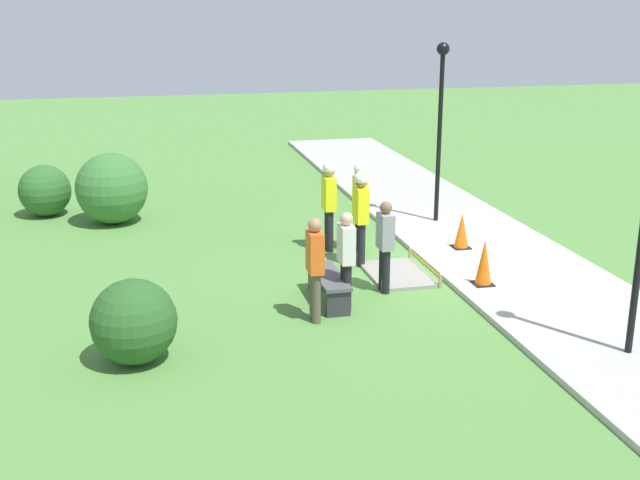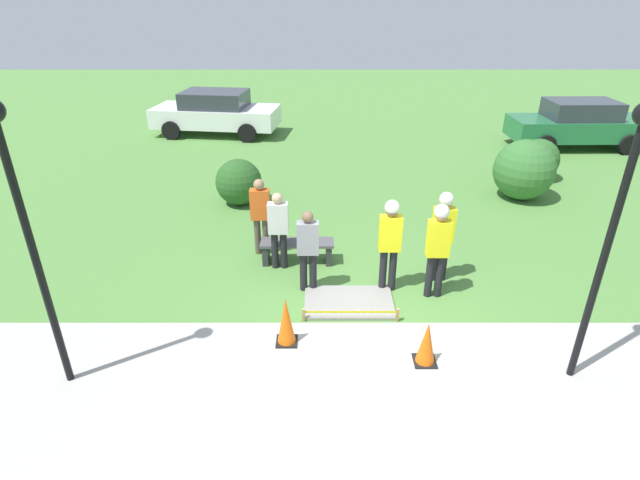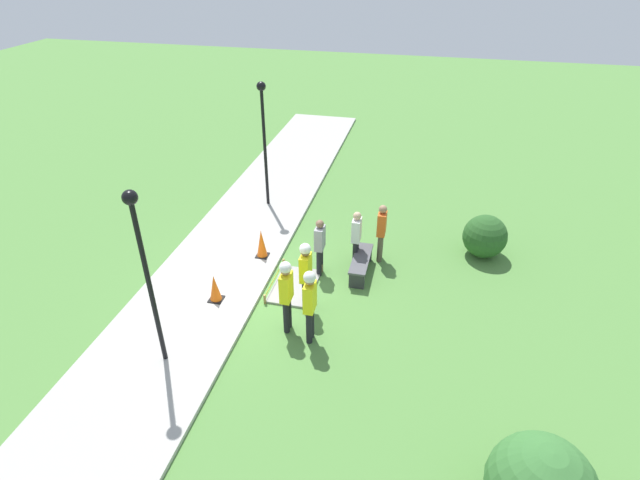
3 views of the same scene
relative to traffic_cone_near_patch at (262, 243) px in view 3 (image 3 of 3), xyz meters
name	(u,v)px [view 3 (image 3 of 3)]	position (x,y,z in m)	size (l,w,h in m)	color
ground_plane	(264,290)	(1.35, 0.51, -0.51)	(60.00, 60.00, 0.00)	#51843D
sidewalk	(209,280)	(1.35, -1.01, -0.46)	(28.00, 3.03, 0.10)	#ADAAA3
wet_concrete_patch	(295,286)	(1.06, 1.22, -0.47)	(1.67, 1.11, 0.25)	gray
traffic_cone_near_patch	(262,243)	(0.00, 0.00, 0.00)	(0.34, 0.34, 0.82)	black
traffic_cone_far_patch	(215,288)	(2.12, -0.47, -0.05)	(0.34, 0.34, 0.71)	black
park_bench	(361,263)	(0.06, 2.78, -0.17)	(1.51, 0.44, 0.49)	#2D2D33
worker_supervisor	(310,300)	(2.85, 2.09, 0.60)	(0.40, 0.27, 1.84)	black
worker_assistant	(306,271)	(1.81, 1.73, 0.60)	(0.40, 0.26, 1.83)	black
worker_trainee	(286,290)	(2.64, 1.51, 0.61)	(0.40, 0.27, 1.85)	black
bystander_in_orange_shirt	(381,230)	(-0.72, 3.19, 0.45)	(0.40, 0.22, 1.69)	brown
bystander_in_gray_shirt	(356,236)	(-0.30, 2.57, 0.42)	(0.40, 0.22, 1.64)	black
bystander_in_white_shirt	(320,244)	(0.31, 1.72, 0.41)	(0.40, 0.22, 1.62)	black
lamppost_near	(143,257)	(4.20, -0.74, 2.17)	(0.28, 0.28, 3.93)	black
lamppost_far	(264,127)	(-3.09, -0.84, 2.20)	(0.28, 0.28, 3.99)	black
shrub_rounded_mid	(485,236)	(-1.60, 5.98, 0.10)	(1.21, 1.21, 1.21)	#285623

